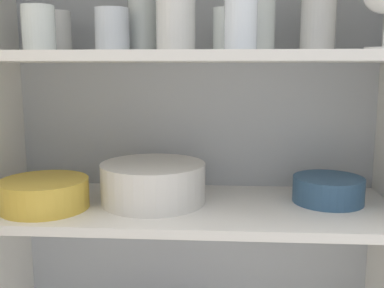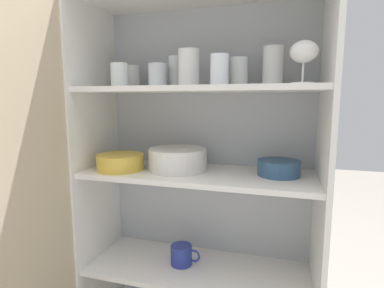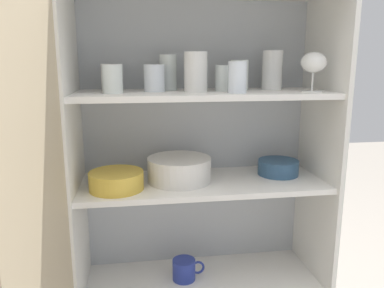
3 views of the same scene
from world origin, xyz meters
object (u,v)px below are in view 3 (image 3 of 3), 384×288
at_px(mixing_bowl_large, 116,180).
at_px(serving_bowl_small, 278,167).
at_px(coffee_mug_primary, 184,269).
at_px(plate_stack_white, 179,169).

bearing_deg(mixing_bowl_large, serving_bowl_small, 7.71).
xyz_separation_m(mixing_bowl_large, serving_bowl_small, (0.63, 0.08, -0.00)).
relative_size(mixing_bowl_large, serving_bowl_small, 1.20).
bearing_deg(coffee_mug_primary, plate_stack_white, 160.66).
bearing_deg(plate_stack_white, mixing_bowl_large, -164.90).
relative_size(serving_bowl_small, coffee_mug_primary, 1.23).
height_order(plate_stack_white, serving_bowl_small, plate_stack_white).
distance_m(serving_bowl_small, coffee_mug_primary, 0.55).
distance_m(plate_stack_white, serving_bowl_small, 0.40).
distance_m(plate_stack_white, coffee_mug_primary, 0.41).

